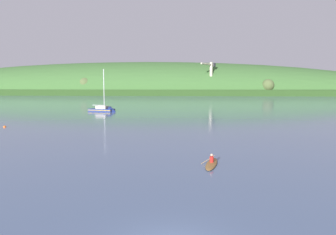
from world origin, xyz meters
The scene contains 5 objects.
far_shoreline_hill centered at (-29.19, 245.01, 0.15)m, with size 543.43×128.78×51.51m.
dockside_crane centered at (25.20, 209.82, 11.70)m, with size 11.87×16.79×22.92m.
sailboat_near_mooring centered at (-17.38, 66.38, 0.29)m, with size 7.51×4.52×11.63m.
canoe_with_paddler centered at (3.08, 13.60, 0.09)m, with size 1.83×4.23×1.02m.
mooring_buoy_off_fishing_boat centered at (-26.27, 36.29, 0.00)m, with size 0.47×0.47×0.55m.
Camera 1 is at (0.10, -11.23, 6.33)m, focal length 33.48 mm.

